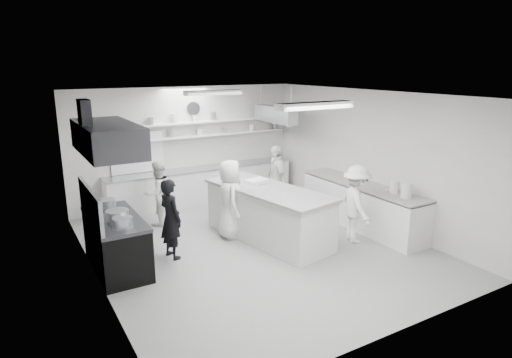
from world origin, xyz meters
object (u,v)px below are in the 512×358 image
back_counter (203,185)px  cook_back (158,193)px  right_counter (362,206)px  prep_island (268,215)px  stove (117,245)px  cook_stove (171,219)px

back_counter → cook_back: bearing=-146.5°
right_counter → prep_island: prep_island is taller
right_counter → cook_back: cook_back is taller
stove → prep_island: 3.05m
right_counter → prep_island: 2.24m
right_counter → cook_stove: 4.30m
back_counter → prep_island: prep_island is taller
right_counter → prep_island: (-2.21, 0.41, 0.05)m
back_counter → cook_back: cook_back is taller
right_counter → cook_back: 4.57m
prep_island → cook_back: size_ratio=1.91×
prep_island → right_counter: bearing=-20.9°
back_counter → cook_back: 1.87m
prep_island → cook_back: 2.60m
back_counter → prep_island: bearing=-87.3°
cook_stove → cook_back: cook_stove is taller
back_counter → cook_back: size_ratio=3.38×
prep_island → cook_back: bearing=120.0°
cook_stove → cook_back: bearing=-23.7°
prep_island → cook_stove: (-2.04, 0.15, 0.24)m
prep_island → cook_back: cook_back is taller
cook_stove → stove: bearing=74.9°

